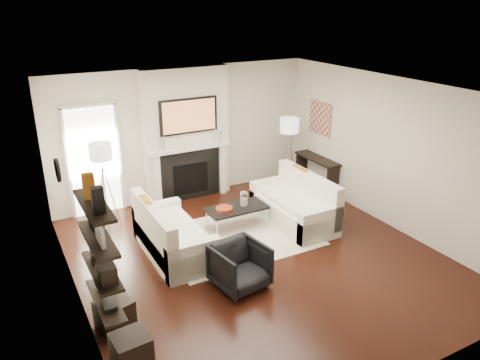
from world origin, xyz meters
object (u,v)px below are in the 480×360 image
armchair (240,264)px  loveseat_left_base (174,242)px  lamp_left_shade (100,151)px  lamp_right_shade (290,125)px  coffee_table (237,208)px  ottoman_near (115,315)px  loveseat_right_base (293,212)px

armchair → loveseat_left_base: bearing=102.2°
lamp_left_shade → lamp_right_shade: 3.90m
coffee_table → armchair: 1.84m
coffee_table → armchair: bearing=-116.5°
lamp_left_shade → ottoman_near: lamp_left_shade is taller
coffee_table → lamp_right_shade: (1.86, 1.12, 1.05)m
loveseat_right_base → armchair: 2.31m
loveseat_left_base → armchair: armchair is taller
armchair → lamp_left_shade: lamp_left_shade is taller
coffee_table → ottoman_near: coffee_table is taller
coffee_table → loveseat_right_base: bearing=-15.8°
lamp_left_shade → armchair: bearing=-66.8°
loveseat_right_base → coffee_table: same height
armchair → coffee_table: bearing=54.7°
coffee_table → armchair: (-0.82, -1.65, -0.04)m
coffee_table → lamp_right_shade: size_ratio=2.75×
lamp_right_shade → ottoman_near: (-4.52, -2.83, -1.25)m
lamp_left_shade → lamp_right_shade: size_ratio=1.00×
coffee_table → ottoman_near: (-2.66, -1.72, -0.20)m
loveseat_right_base → ottoman_near: bearing=-159.0°
loveseat_left_base → coffee_table: 1.38m
coffee_table → lamp_right_shade: lamp_right_shade is taller
lamp_left_shade → ottoman_near: size_ratio=1.00×
coffee_table → lamp_right_shade: bearing=31.0°
armchair → ottoman_near: bearing=173.3°
armchair → ottoman_near: size_ratio=1.81×
armchair → lamp_left_shade: size_ratio=1.81×
ottoman_near → coffee_table: bearing=32.8°
armchair → loveseat_right_base: bearing=27.3°
coffee_table → lamp_left_shade: (-2.04, 1.19, 1.05)m
loveseat_right_base → loveseat_left_base: bearing=-179.2°
lamp_right_shade → armchair: bearing=-134.1°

